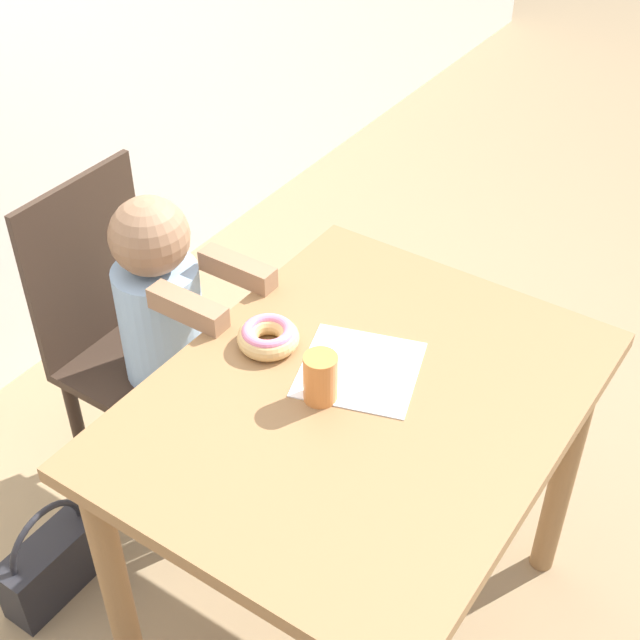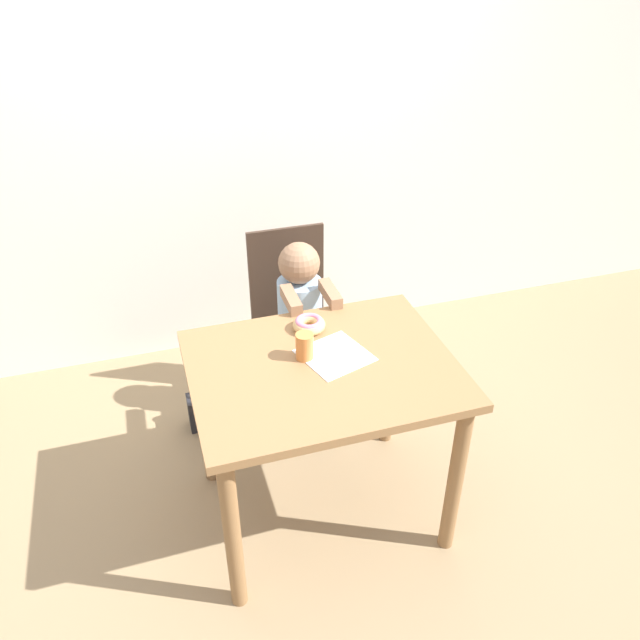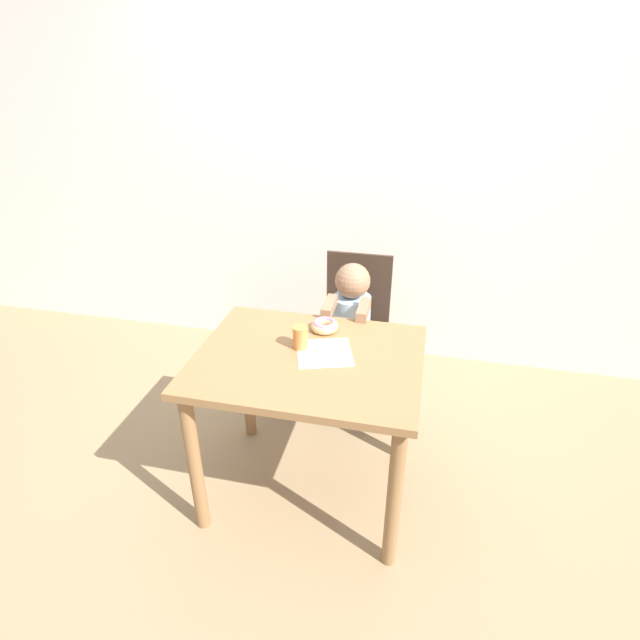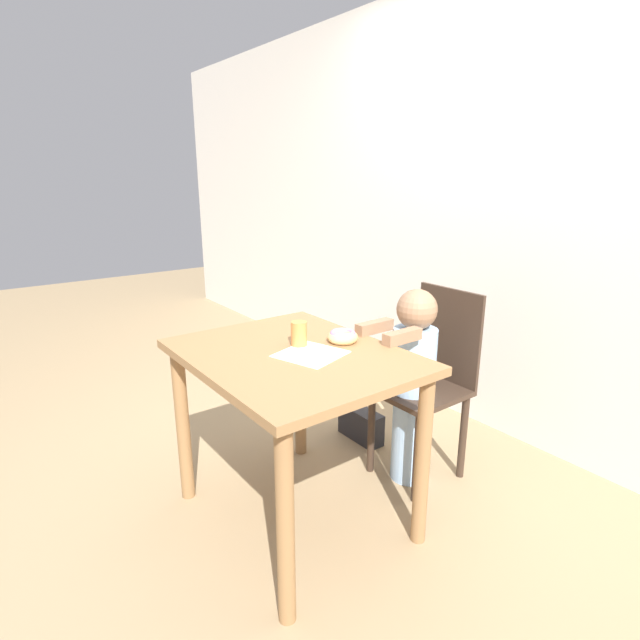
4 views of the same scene
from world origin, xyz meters
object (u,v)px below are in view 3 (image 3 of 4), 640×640
(child_figure, at_px, (350,340))
(chair, at_px, (354,335))
(handbag, at_px, (283,384))
(cup, at_px, (301,337))
(donut, at_px, (325,325))

(child_figure, bearing_deg, chair, 90.00)
(child_figure, bearing_deg, handbag, 171.60)
(chair, height_order, handbag, chair)
(chair, bearing_deg, cup, -101.44)
(chair, height_order, child_figure, child_figure)
(child_figure, bearing_deg, cup, -103.82)
(chair, xyz_separation_m, handbag, (-0.42, -0.06, -0.38))
(child_figure, height_order, handbag, child_figure)
(chair, relative_size, child_figure, 0.97)
(donut, xyz_separation_m, handbag, (-0.35, 0.44, -0.69))
(handbag, bearing_deg, chair, 7.59)
(donut, bearing_deg, chair, 82.30)
(chair, bearing_deg, handbag, -172.41)
(donut, height_order, handbag, donut)
(chair, relative_size, donut, 7.18)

